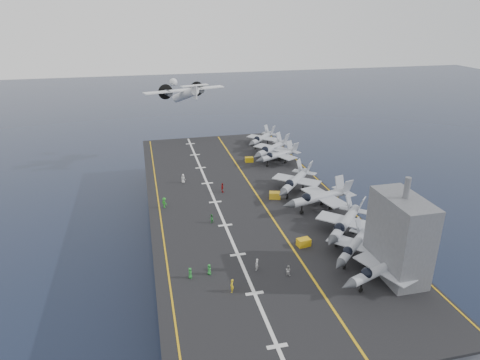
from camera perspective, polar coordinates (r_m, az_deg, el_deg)
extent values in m
plane|color=#142135|center=(91.10, 0.58, -8.53)|extent=(500.00, 500.00, 0.00)
cube|color=#56595E|center=(88.66, 0.60, -5.75)|extent=(36.00, 90.00, 10.00)
cube|color=black|center=(86.35, 0.61, -2.69)|extent=(38.00, 92.00, 0.40)
cube|color=gold|center=(86.96, 2.53, -2.37)|extent=(0.35, 90.00, 0.02)
cube|color=silver|center=(85.15, -3.32, -2.94)|extent=(0.50, 90.00, 0.02)
cube|color=gold|center=(84.19, -10.72, -3.63)|extent=(0.25, 90.00, 0.02)
cube|color=gold|center=(92.09, 11.86, -1.40)|extent=(0.25, 90.00, 0.02)
imported|color=#268C33|center=(62.71, -6.67, -12.21)|extent=(0.69, 1.00, 1.63)
imported|color=yellow|center=(59.60, -1.09, -13.91)|extent=(1.06, 1.34, 1.96)
imported|color=#267E31|center=(76.99, -3.84, -5.15)|extent=(1.16, 0.97, 1.65)
imported|color=#219422|center=(83.65, -10.05, -2.99)|extent=(1.38, 1.48, 2.06)
imported|color=#A01212|center=(89.09, -2.37, -1.05)|extent=(1.19, 1.43, 2.04)
imported|color=silver|center=(94.69, -7.60, 0.20)|extent=(1.45, 1.37, 2.02)
imported|color=silver|center=(63.95, 2.25, -11.17)|extent=(1.33, 1.34, 1.89)
imported|color=silver|center=(63.25, 6.43, -11.87)|extent=(1.15, 1.15, 1.63)
imported|color=#268C33|center=(63.21, -4.12, -11.80)|extent=(0.69, 1.00, 1.63)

